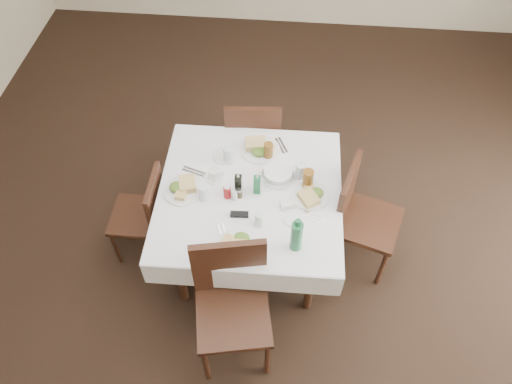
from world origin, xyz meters
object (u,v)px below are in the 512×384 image
water_e (300,171)px  ketchup_bottle (227,192)px  water_n (229,155)px  oil_cruet_dark (238,183)px  chair_north (253,136)px  water_w (203,192)px  chair_east (358,212)px  chair_west (146,211)px  water_s (259,219)px  coffee_mug (214,175)px  chair_south (232,296)px  dining_table (250,199)px  bread_basket (278,175)px  oil_cruet_green (257,184)px  green_bottle (297,236)px

water_e → ketchup_bottle: 0.55m
water_n → water_e: water_n is taller
oil_cruet_dark → ketchup_bottle: size_ratio=1.76×
chair_north → water_e: size_ratio=7.25×
water_w → water_e: bearing=21.5°
chair_east → chair_west: 1.60m
water_w → ketchup_bottle: size_ratio=1.14×
water_s → water_e: (0.26, 0.45, 0.01)m
water_n → ketchup_bottle: (0.03, -0.33, -0.02)m
chair_north → coffee_mug: 0.76m
chair_south → water_e: size_ratio=7.69×
dining_table → water_w: water_w is taller
dining_table → bread_basket: bearing=38.1°
chair_south → coffee_mug: 0.89m
chair_east → ketchup_bottle: size_ratio=8.36×
bread_basket → ketchup_bottle: 0.40m
water_n → water_e: 0.54m
oil_cruet_green → water_e: bearing=29.3°
chair_west → water_n: (0.61, 0.31, 0.36)m
chair_north → water_e: bearing=-56.7°
chair_south → chair_east: (0.85, 0.79, -0.03)m
chair_south → water_w: chair_south is taller
chair_east → water_n: size_ratio=6.71×
oil_cruet_dark → green_bottle: (0.42, -0.43, 0.04)m
oil_cruet_dark → chair_west: bearing=-177.4°
water_n → water_s: size_ratio=1.21×
water_e → green_bottle: green_bottle is taller
oil_cruet_green → ketchup_bottle: bearing=-162.6°
water_n → water_w: water_n is taller
dining_table → chair_east: chair_east is taller
oil_cruet_green → coffee_mug: oil_cruet_green is taller
chair_south → ketchup_bottle: size_ratio=8.84×
chair_south → oil_cruet_green: size_ratio=5.10×
water_n → oil_cruet_dark: 0.30m
chair_north → water_s: 1.10m
chair_south → bread_basket: size_ratio=4.35×
chair_north → water_e: 0.78m
chair_north → chair_south: size_ratio=0.94×
dining_table → water_w: size_ratio=10.21×
chair_north → oil_cruet_dark: size_ratio=4.74×
ketchup_bottle → green_bottle: (0.50, -0.37, 0.08)m
chair_north → water_n: chair_north is taller
chair_west → water_e: bearing=10.2°
water_e → oil_cruet_green: (-0.30, -0.17, 0.02)m
oil_cruet_green → coffee_mug: (-0.32, 0.09, -0.04)m
water_n → oil_cruet_green: 0.36m
chair_south → ketchup_bottle: (-0.11, 0.67, 0.24)m
chair_east → oil_cruet_dark: (-0.88, -0.06, 0.30)m
chair_east → oil_cruet_green: oil_cruet_green is taller
chair_south → coffee_mug: size_ratio=7.57×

